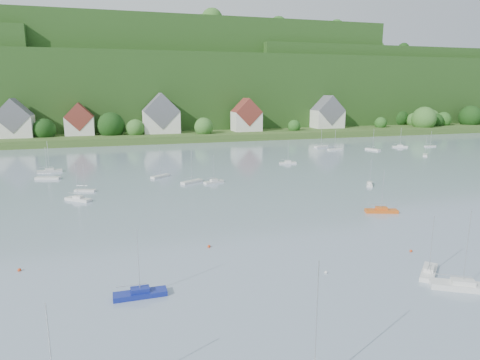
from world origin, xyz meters
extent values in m
cube|color=#375821|center=(0.00, 200.00, 1.50)|extent=(600.00, 60.00, 3.00)
cube|color=#163D13|center=(0.00, 275.00, 20.00)|extent=(620.00, 160.00, 40.00)
cube|color=#163D13|center=(10.00, 270.00, 28.00)|extent=(240.00, 130.00, 60.00)
cube|color=#163D13|center=(160.00, 255.00, 22.00)|extent=(200.00, 110.00, 48.00)
sphere|color=#306625|center=(141.50, 180.22, 7.19)|extent=(12.88, 12.88, 12.88)
sphere|color=black|center=(139.35, 197.94, 6.40)|extent=(10.46, 10.46, 10.46)
sphere|color=#234F17|center=(118.43, 184.90, 5.10)|extent=(6.45, 6.45, 6.45)
sphere|color=black|center=(152.01, 194.00, 6.47)|extent=(10.68, 10.68, 10.68)
sphere|color=black|center=(177.90, 186.42, 7.18)|extent=(12.85, 12.85, 12.85)
sphere|color=#306625|center=(-6.80, 183.88, 5.66)|extent=(8.19, 8.19, 8.19)
sphere|color=#306625|center=(153.96, 190.35, 6.41)|extent=(10.50, 10.50, 10.50)
sphere|color=black|center=(152.76, 184.28, 5.62)|extent=(8.05, 8.05, 8.05)
sphere|color=#306625|center=(-51.96, 186.07, 5.11)|extent=(6.49, 6.49, 6.49)
sphere|color=#306625|center=(46.85, 192.08, 6.95)|extent=(12.16, 12.16, 12.16)
sphere|color=#306625|center=(22.99, 179.93, 5.84)|extent=(8.73, 8.73, 8.73)
sphere|color=black|center=(-43.87, 185.86, 6.03)|extent=(9.32, 9.32, 9.32)
sphere|color=#234F17|center=(159.04, 186.11, 5.87)|extent=(8.84, 8.84, 8.84)
sphere|color=#234F17|center=(67.84, 181.69, 5.03)|extent=(6.24, 6.24, 6.24)
sphere|color=black|center=(89.43, 194.54, 5.65)|extent=(8.16, 8.16, 8.16)
sphere|color=#306625|center=(144.77, 192.32, 5.63)|extent=(8.09, 8.09, 8.09)
sphere|color=black|center=(-17.00, 186.36, 6.87)|extent=(11.92, 11.92, 11.92)
sphere|color=black|center=(-68.16, 251.39, 51.26)|extent=(7.18, 7.18, 7.18)
sphere|color=#234F17|center=(39.50, 255.03, 60.25)|extent=(12.83, 12.83, 12.83)
sphere|color=#306625|center=(-39.93, 242.18, 59.43)|extent=(8.18, 8.18, 8.18)
sphere|color=#234F17|center=(1.11, 279.65, 60.23)|extent=(12.73, 12.73, 12.73)
sphere|color=#234F17|center=(83.40, 244.53, 60.01)|extent=(11.50, 11.50, 11.50)
sphere|color=#234F17|center=(60.71, 274.89, 60.56)|extent=(14.65, 14.65, 14.65)
sphere|color=#306625|center=(39.25, 231.29, 60.09)|extent=(11.95, 11.95, 11.95)
sphere|color=#234F17|center=(119.44, 238.58, 59.71)|extent=(9.76, 9.76, 9.76)
sphere|color=#306625|center=(-47.14, 274.29, 59.24)|extent=(7.07, 7.07, 7.07)
sphere|color=black|center=(-3.47, 243.31, 59.44)|extent=(8.21, 8.21, 8.21)
sphere|color=#306625|center=(-22.82, 267.10, 60.14)|extent=(12.24, 12.24, 12.24)
sphere|color=#306625|center=(114.51, 242.98, 59.58)|extent=(9.00, 9.00, 9.00)
sphere|color=#234F17|center=(101.03, 257.97, 59.41)|extent=(8.03, 8.03, 8.03)
sphere|color=#306625|center=(176.64, 258.30, 47.67)|extent=(9.52, 9.52, 9.52)
sphere|color=#306625|center=(233.20, 259.00, 47.60)|extent=(9.12, 9.12, 9.12)
sphere|color=#306625|center=(100.48, 258.36, 48.62)|extent=(14.97, 14.97, 14.97)
sphere|color=black|center=(161.92, 228.86, 47.32)|extent=(7.52, 7.52, 7.52)
sphere|color=#234F17|center=(78.67, 255.82, 47.71)|extent=(9.78, 9.78, 9.78)
sphere|color=#234F17|center=(119.68, 254.71, 48.10)|extent=(12.02, 12.02, 12.02)
sphere|color=black|center=(137.90, 236.02, 48.02)|extent=(11.57, 11.57, 11.57)
sphere|color=#234F17|center=(122.43, 222.73, 48.21)|extent=(12.65, 12.65, 12.65)
sphere|color=#306625|center=(142.64, 228.37, 47.45)|extent=(8.28, 8.28, 8.28)
sphere|color=black|center=(167.90, 264.31, 47.31)|extent=(7.47, 7.47, 7.47)
sphere|color=#306625|center=(99.14, 247.22, 47.66)|extent=(9.48, 9.48, 9.48)
sphere|color=black|center=(189.44, 271.22, 41.48)|extent=(8.43, 8.43, 8.43)
sphere|color=#234F17|center=(-39.98, 262.14, 42.10)|extent=(12.01, 12.01, 12.01)
sphere|color=black|center=(182.06, 244.68, 42.37)|extent=(13.54, 13.54, 13.54)
sphere|color=black|center=(118.67, 252.35, 42.64)|extent=(15.08, 15.08, 15.08)
sphere|color=#306625|center=(108.41, 268.02, 42.80)|extent=(15.99, 15.99, 15.99)
sphere|color=black|center=(-3.70, 272.21, 42.75)|extent=(15.72, 15.72, 15.72)
sphere|color=#306625|center=(218.40, 301.50, 42.48)|extent=(14.17, 14.17, 14.17)
sphere|color=#234F17|center=(10.88, 267.92, 41.84)|extent=(10.54, 10.54, 10.54)
cube|color=silver|center=(-55.00, 187.00, 7.50)|extent=(14.00, 10.00, 9.00)
cube|color=slate|center=(-55.00, 187.00, 12.00)|extent=(14.00, 10.40, 14.00)
cube|color=silver|center=(-30.00, 189.00, 7.00)|extent=(12.00, 9.00, 8.00)
cube|color=maroon|center=(-30.00, 189.00, 11.00)|extent=(12.00, 9.36, 12.00)
cube|color=silver|center=(5.00, 188.00, 8.00)|extent=(16.00, 11.00, 10.00)
cube|color=slate|center=(5.00, 188.00, 13.00)|extent=(16.00, 11.44, 16.00)
cube|color=silver|center=(45.00, 186.00, 7.50)|extent=(13.00, 10.00, 9.00)
cube|color=maroon|center=(45.00, 186.00, 12.00)|extent=(13.00, 10.40, 13.00)
cube|color=silver|center=(90.00, 190.00, 7.50)|extent=(15.00, 10.00, 9.00)
cube|color=slate|center=(90.00, 190.00, 12.00)|extent=(15.00, 10.40, 15.00)
cube|color=navy|center=(-14.10, 36.60, 0.29)|extent=(5.90, 1.72, 0.59)
cube|color=navy|center=(-14.10, 36.60, 0.84)|extent=(2.07, 1.18, 0.50)
cylinder|color=silver|center=(-14.10, 36.60, 4.26)|extent=(0.10, 0.10, 7.35)
cylinder|color=silver|center=(-14.98, 36.59, 1.49)|extent=(3.24, 0.12, 0.08)
cylinder|color=silver|center=(-2.26, 17.39, 5.71)|extent=(0.10, 0.10, 9.84)
cube|color=silver|center=(20.88, 32.28, 0.28)|extent=(5.14, 5.05, 0.56)
cube|color=silver|center=(20.88, 32.28, 0.81)|extent=(2.18, 2.16, 0.50)
cylinder|color=silver|center=(20.88, 32.28, 4.08)|extent=(0.10, 0.10, 7.04)
cylinder|color=silver|center=(20.28, 31.69, 1.46)|extent=(2.28, 2.21, 0.08)
cube|color=silver|center=(21.79, 27.83, 0.35)|extent=(7.08, 5.21, 0.70)
cube|color=silver|center=(21.79, 27.83, 0.95)|extent=(2.82, 2.42, 0.50)
cylinder|color=silver|center=(21.79, 27.83, 5.10)|extent=(0.10, 0.10, 8.80)
cylinder|color=silver|center=(20.88, 28.35, 1.60)|extent=(3.40, 1.99, 0.08)
cube|color=#D45817|center=(31.38, 57.45, 0.30)|extent=(6.17, 3.43, 0.60)
cube|color=#D45817|center=(31.38, 57.45, 0.85)|extent=(2.34, 1.75, 0.50)
cylinder|color=silver|center=(31.38, 57.45, 4.31)|extent=(0.10, 0.10, 7.44)
cylinder|color=silver|center=(30.53, 57.73, 1.50)|extent=(3.14, 1.09, 0.08)
sphere|color=silver|center=(8.71, 36.24, 0.00)|extent=(0.40, 0.40, 0.40)
sphere|color=red|center=(23.73, 39.28, 0.00)|extent=(0.41, 0.41, 0.41)
sphere|color=red|center=(-3.49, 49.19, 0.00)|extent=(0.49, 0.49, 0.49)
sphere|color=red|center=(-28.45, 47.95, 0.00)|extent=(0.47, 0.47, 0.47)
cube|color=silver|center=(92.54, 133.78, 0.29)|extent=(5.91, 3.46, 0.57)
cube|color=silver|center=(92.54, 133.78, 0.82)|extent=(2.26, 1.74, 0.50)
cylinder|color=silver|center=(92.54, 133.78, 4.14)|extent=(0.10, 0.10, 7.14)
cylinder|color=silver|center=(91.74, 134.07, 1.47)|extent=(2.98, 1.15, 0.08)
cube|color=silver|center=(1.84, 92.96, 0.30)|extent=(5.94, 4.48, 0.59)
cylinder|color=silver|center=(1.84, 92.96, 4.30)|extent=(0.10, 0.10, 7.42)
cylinder|color=silver|center=(1.08, 92.50, 1.49)|extent=(2.84, 1.75, 0.08)
cube|color=silver|center=(105.30, 131.85, 0.24)|extent=(4.78, 1.43, 0.48)
cylinder|color=silver|center=(105.30, 131.85, 3.45)|extent=(0.10, 0.10, 5.95)
cylinder|color=silver|center=(104.59, 131.83, 1.38)|extent=(2.62, 0.14, 0.08)
cube|color=silver|center=(-33.73, 117.76, 0.32)|extent=(6.68, 3.01, 0.65)
cube|color=silver|center=(-33.73, 117.76, 0.90)|extent=(2.46, 1.67, 0.50)
cylinder|color=silver|center=(-33.73, 117.76, 4.68)|extent=(0.10, 0.10, 8.06)
cylinder|color=silver|center=(-34.68, 117.58, 1.55)|extent=(3.50, 0.76, 0.08)
cube|color=silver|center=(62.38, 142.35, 0.31)|extent=(6.36, 3.64, 0.61)
cylinder|color=silver|center=(62.38, 142.35, 4.45)|extent=(0.10, 0.10, 7.67)
cylinder|color=silver|center=(61.52, 142.05, 1.51)|extent=(3.21, 1.19, 0.08)
cube|color=silver|center=(42.32, 78.04, 0.23)|extent=(3.66, 4.64, 0.47)
cube|color=silver|center=(42.32, 78.04, 0.72)|extent=(1.67, 1.88, 0.50)
cylinder|color=silver|center=(42.32, 78.04, 3.40)|extent=(0.10, 0.10, 5.86)
cylinder|color=silver|center=(41.93, 77.45, 1.37)|extent=(1.48, 2.20, 0.08)
cube|color=silver|center=(-22.93, 90.89, 0.23)|extent=(4.82, 2.77, 0.46)
cylinder|color=silver|center=(-22.93, 90.89, 3.37)|extent=(0.10, 0.10, 5.81)
cylinder|color=silver|center=(-23.58, 91.13, 1.36)|extent=(2.44, 0.92, 0.08)
cube|color=silver|center=(-4.87, 101.97, 0.28)|extent=(5.41, 4.59, 0.56)
cylinder|color=silver|center=(-4.87, 101.97, 4.05)|extent=(0.10, 0.10, 6.98)
cylinder|color=silver|center=(-5.54, 101.47, 1.46)|extent=(2.51, 1.90, 0.08)
cube|color=silver|center=(7.04, 91.35, 0.26)|extent=(5.32, 2.94, 0.51)
cube|color=silver|center=(7.04, 91.35, 0.76)|extent=(2.02, 1.51, 0.50)
cylinder|color=silver|center=(7.04, 91.35, 3.72)|extent=(0.10, 0.10, 6.41)
cylinder|color=silver|center=(6.31, 91.11, 1.41)|extent=(2.71, 0.94, 0.08)
cube|color=silver|center=(-32.88, 107.79, 0.31)|extent=(6.35, 3.30, 0.61)
cylinder|color=silver|center=(-32.88, 107.79, 4.43)|extent=(0.10, 0.10, 7.64)
cylinder|color=silver|center=(-33.76, 108.04, 1.51)|extent=(3.26, 0.98, 0.08)
cube|color=silver|center=(-23.82, 82.70, 0.29)|extent=(5.57, 4.97, 0.59)
cube|color=silver|center=(-23.82, 82.70, 0.84)|extent=(2.31, 2.18, 0.50)
cylinder|color=silver|center=(-23.82, 82.70, 4.24)|extent=(0.10, 0.10, 7.32)
cylinder|color=silver|center=(-24.50, 83.26, 1.49)|extent=(2.55, 2.10, 0.08)
cube|color=silver|center=(63.93, 134.27, 0.28)|extent=(5.78, 1.94, 0.57)
cylinder|color=silver|center=(63.93, 134.27, 4.13)|extent=(0.10, 0.10, 7.12)
cylinder|color=silver|center=(63.07, 134.22, 1.47)|extent=(3.13, 0.27, 0.08)
cube|color=silver|center=(77.62, 129.96, 0.30)|extent=(3.46, 6.25, 0.60)
cylinder|color=silver|center=(77.62, 129.96, 4.36)|extent=(0.10, 0.10, 7.52)
cylinder|color=silver|center=(77.35, 130.82, 1.50)|extent=(1.10, 3.17, 0.08)
cube|color=silver|center=(35.25, 111.65, 0.26)|extent=(5.30, 1.94, 0.52)
cube|color=silver|center=(35.25, 111.65, 0.77)|extent=(1.90, 1.19, 0.50)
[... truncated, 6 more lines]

